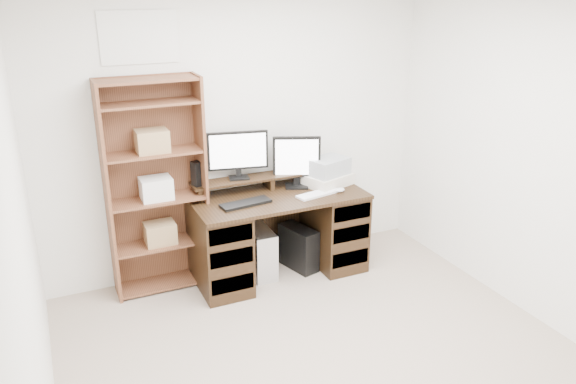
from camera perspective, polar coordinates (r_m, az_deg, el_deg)
room at (r=3.23m, az=7.23°, el=-1.93°), size 3.54×4.04×2.54m
desk at (r=4.99m, az=-1.01°, el=-4.18°), size 1.50×0.70×0.75m
riser_shelf at (r=5.00m, az=-1.99°, el=1.46°), size 1.40×0.22×0.12m
monitor_wide at (r=4.86m, az=-5.12°, el=4.04°), size 0.52×0.17×0.42m
monitor_small at (r=4.98m, az=0.88°, el=3.29°), size 0.41×0.23×0.46m
speaker at (r=4.76m, az=-9.18°, el=1.87°), size 0.10×0.10×0.21m
keyboard_black at (r=4.65m, az=-4.32°, el=-1.16°), size 0.44×0.20×0.02m
keyboard_white at (r=4.86m, az=3.06°, el=-0.19°), size 0.41×0.20×0.02m
mouse at (r=4.93m, az=5.25°, el=0.21°), size 0.12×0.10×0.04m
printer at (r=5.10m, az=4.08°, el=1.28°), size 0.48×0.41×0.10m
basket at (r=5.06m, az=4.12°, el=2.62°), size 0.41×0.34×0.15m
tower_silver at (r=5.06m, az=-2.92°, el=-6.02°), size 0.21×0.44×0.44m
tower_black at (r=5.16m, az=1.06°, el=-5.67°), size 0.27×0.43×0.40m
bookshelf at (r=4.71m, az=-13.32°, el=0.66°), size 0.80×0.30×1.80m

